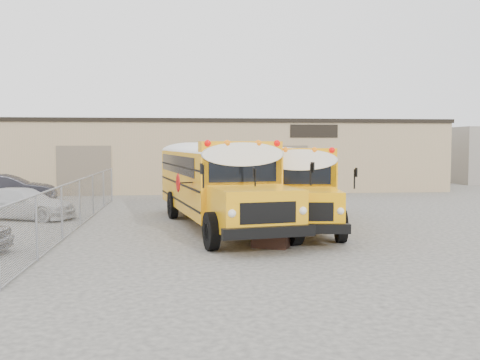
{
  "coord_description": "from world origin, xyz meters",
  "views": [
    {
      "loc": [
        -2.06,
        -17.66,
        3.18
      ],
      "look_at": [
        0.29,
        4.76,
        1.6
      ],
      "focal_mm": 40.0,
      "sensor_mm": 36.0,
      "label": 1
    }
  ],
  "objects": [
    {
      "name": "tarp_bundle",
      "position": [
        0.61,
        -1.65,
        0.83
      ],
      "size": [
        1.38,
        1.32,
        1.61
      ],
      "color": "black",
      "rests_on": "ground"
    },
    {
      "name": "car_white",
      "position": [
        -8.74,
        5.25,
        0.65
      ],
      "size": [
        4.81,
        3.08,
        1.3
      ],
      "primitive_type": "imported",
      "rotation": [
        0.0,
        0.0,
        1.26
      ],
      "color": "silver",
      "rests_on": "ground"
    },
    {
      "name": "ground",
      "position": [
        0.0,
        0.0,
        0.0
      ],
      "size": [
        120.0,
        120.0,
        0.0
      ],
      "primitive_type": "plane",
      "color": "#45423F",
      "rests_on": "ground"
    },
    {
      "name": "car_dark",
      "position": [
        -11.01,
        10.41,
        0.78
      ],
      "size": [
        4.94,
        2.29,
        1.57
      ],
      "primitive_type": "imported",
      "rotation": [
        0.0,
        0.0,
        1.71
      ],
      "color": "black",
      "rests_on": "ground"
    },
    {
      "name": "school_bus_right",
      "position": [
        2.83,
        9.4,
        1.75
      ],
      "size": [
        3.76,
        10.57,
        3.03
      ],
      "color": "#FFA709",
      "rests_on": "ground"
    },
    {
      "name": "school_bus_left",
      "position": [
        -2.07,
        9.39,
        1.89
      ],
      "size": [
        4.69,
        11.47,
        3.27
      ],
      "color": "#F7A510",
      "rests_on": "ground"
    },
    {
      "name": "chainlink_fence",
      "position": [
        -6.0,
        3.0,
        0.9
      ],
      "size": [
        0.07,
        18.07,
        1.81
      ],
      "color": "gray",
      "rests_on": "ground"
    },
    {
      "name": "warehouse",
      "position": [
        -0.0,
        19.99,
        2.37
      ],
      "size": [
        30.2,
        10.2,
        4.67
      ],
      "color": "#9C8B60",
      "rests_on": "ground"
    }
  ]
}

